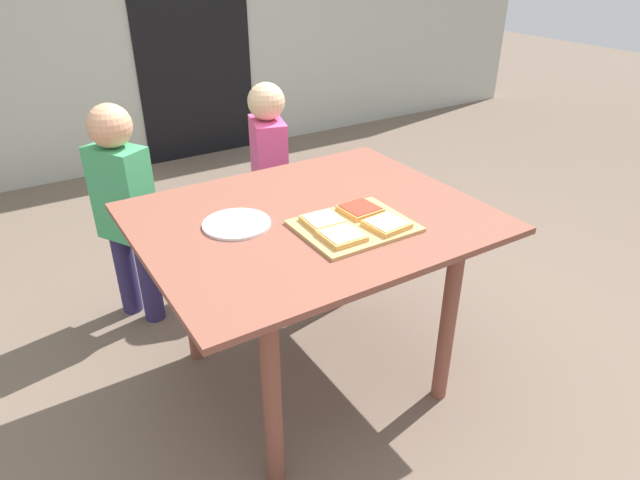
% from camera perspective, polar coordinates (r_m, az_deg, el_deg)
% --- Properties ---
extents(ground_plane, '(16.00, 16.00, 0.00)m').
position_cam_1_polar(ground_plane, '(2.32, -0.76, -13.64)').
color(ground_plane, '#6B5A4C').
extents(house_door, '(0.90, 0.02, 2.00)m').
position_cam_1_polar(house_door, '(4.47, -13.10, 20.82)').
color(house_door, black).
rests_on(house_door, ground).
extents(dining_table, '(1.16, 0.95, 0.72)m').
position_cam_1_polar(dining_table, '(1.96, -0.88, -0.28)').
color(dining_table, brown).
rests_on(dining_table, ground).
extents(cutting_board, '(0.36, 0.30, 0.01)m').
position_cam_1_polar(cutting_board, '(1.82, 3.52, 1.45)').
color(cutting_board, tan).
rests_on(cutting_board, dining_table).
extents(pizza_slice_far_right, '(0.13, 0.13, 0.02)m').
position_cam_1_polar(pizza_slice_far_right, '(1.91, 4.14, 3.19)').
color(pizza_slice_far_right, '#DBA052').
rests_on(pizza_slice_far_right, cutting_board).
extents(pizza_slice_near_left, '(0.12, 0.12, 0.02)m').
position_cam_1_polar(pizza_slice_near_left, '(1.73, 2.28, 0.43)').
color(pizza_slice_near_left, '#DBA052').
rests_on(pizza_slice_near_left, cutting_board).
extents(pizza_slice_far_left, '(0.13, 0.13, 0.02)m').
position_cam_1_polar(pizza_slice_far_left, '(1.82, 0.33, 2.02)').
color(pizza_slice_far_left, '#DBA052').
rests_on(pizza_slice_far_left, cutting_board).
extents(pizza_slice_near_right, '(0.13, 0.13, 0.02)m').
position_cam_1_polar(pizza_slice_near_right, '(1.81, 6.88, 1.64)').
color(pizza_slice_near_right, '#DBA052').
rests_on(pizza_slice_near_right, cutting_board).
extents(plate_white_left, '(0.23, 0.23, 0.01)m').
position_cam_1_polar(plate_white_left, '(1.86, -8.58, 1.66)').
color(plate_white_left, white).
rests_on(plate_white_left, dining_table).
extents(child_left, '(0.24, 0.28, 1.00)m').
position_cam_1_polar(child_left, '(2.49, -19.53, 3.61)').
color(child_left, navy).
rests_on(child_left, ground).
extents(child_right, '(0.20, 0.27, 1.00)m').
position_cam_1_polar(child_right, '(2.68, -5.22, 6.85)').
color(child_right, navy).
rests_on(child_right, ground).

